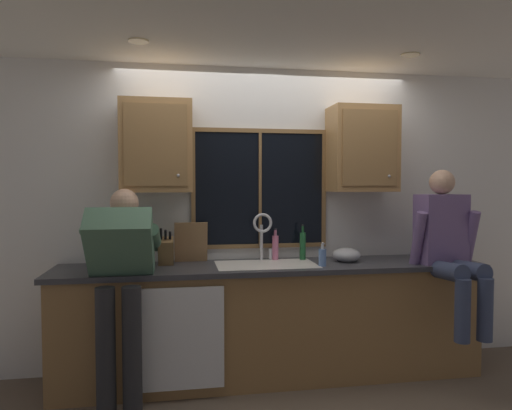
# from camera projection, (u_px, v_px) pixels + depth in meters

# --- Properties ---
(back_wall) EXTENTS (5.75, 0.12, 2.55)m
(back_wall) POSITION_uv_depth(u_px,v_px,m) (264.00, 217.00, 4.03)
(back_wall) COLOR silver
(back_wall) RESTS_ON floor
(ceiling_downlight_left) EXTENTS (0.14, 0.14, 0.01)m
(ceiling_downlight_left) POSITION_uv_depth(u_px,v_px,m) (138.00, 41.00, 3.15)
(ceiling_downlight_left) COLOR #FFEAB2
(ceiling_downlight_right) EXTENTS (0.14, 0.14, 0.01)m
(ceiling_downlight_right) POSITION_uv_depth(u_px,v_px,m) (410.00, 55.00, 3.49)
(ceiling_downlight_right) COLOR #FFEAB2
(window_glass) EXTENTS (1.10, 0.02, 0.95)m
(window_glass) POSITION_uv_depth(u_px,v_px,m) (260.00, 189.00, 3.94)
(window_glass) COLOR black
(window_frame_top) EXTENTS (1.17, 0.02, 0.04)m
(window_frame_top) POSITION_uv_depth(u_px,v_px,m) (260.00, 131.00, 3.91)
(window_frame_top) COLOR brown
(window_frame_bottom) EXTENTS (1.17, 0.02, 0.04)m
(window_frame_bottom) POSITION_uv_depth(u_px,v_px,m) (260.00, 246.00, 3.95)
(window_frame_bottom) COLOR brown
(window_frame_left) EXTENTS (0.03, 0.02, 0.95)m
(window_frame_left) POSITION_uv_depth(u_px,v_px,m) (193.00, 189.00, 3.84)
(window_frame_left) COLOR brown
(window_frame_right) EXTENTS (0.03, 0.02, 0.95)m
(window_frame_right) POSITION_uv_depth(u_px,v_px,m) (324.00, 189.00, 4.02)
(window_frame_right) COLOR brown
(window_mullion_center) EXTENTS (0.02, 0.02, 0.95)m
(window_mullion_center) POSITION_uv_depth(u_px,v_px,m) (260.00, 189.00, 3.93)
(window_mullion_center) COLOR brown
(lower_cabinet_run) EXTENTS (3.35, 0.58, 0.88)m
(lower_cabinet_run) POSITION_uv_depth(u_px,v_px,m) (272.00, 323.00, 3.72)
(lower_cabinet_run) COLOR olive
(lower_cabinet_run) RESTS_ON floor
(countertop) EXTENTS (3.41, 0.62, 0.04)m
(countertop) POSITION_uv_depth(u_px,v_px,m) (273.00, 267.00, 3.68)
(countertop) COLOR #38383D
(countertop) RESTS_ON lower_cabinet_run
(dishwasher_front) EXTENTS (0.60, 0.02, 0.74)m
(dishwasher_front) POSITION_uv_depth(u_px,v_px,m) (182.00, 339.00, 3.28)
(dishwasher_front) COLOR white
(upper_cabinet_left) EXTENTS (0.55, 0.36, 0.72)m
(upper_cabinet_left) POSITION_uv_depth(u_px,v_px,m) (157.00, 147.00, 3.62)
(upper_cabinet_left) COLOR #A87A47
(upper_cabinet_right) EXTENTS (0.55, 0.36, 0.72)m
(upper_cabinet_right) POSITION_uv_depth(u_px,v_px,m) (362.00, 149.00, 3.91)
(upper_cabinet_right) COLOR #A87A47
(sink) EXTENTS (0.80, 0.46, 0.21)m
(sink) POSITION_uv_depth(u_px,v_px,m) (266.00, 277.00, 3.68)
(sink) COLOR white
(sink) RESTS_ON lower_cabinet_run
(faucet) EXTENTS (0.18, 0.09, 0.40)m
(faucet) POSITION_uv_depth(u_px,v_px,m) (263.00, 231.00, 3.85)
(faucet) COLOR silver
(faucet) RESTS_ON countertop
(person_standing) EXTENTS (0.53, 0.70, 1.53)m
(person_standing) POSITION_uv_depth(u_px,v_px,m) (121.00, 272.00, 3.20)
(person_standing) COLOR #262628
(person_standing) RESTS_ON floor
(person_sitting_on_counter) EXTENTS (0.54, 0.62, 1.26)m
(person_sitting_on_counter) POSITION_uv_depth(u_px,v_px,m) (448.00, 242.00, 3.64)
(person_sitting_on_counter) COLOR #384260
(person_sitting_on_counter) RESTS_ON countertop
(knife_block) EXTENTS (0.12, 0.18, 0.32)m
(knife_block) POSITION_uv_depth(u_px,v_px,m) (166.00, 252.00, 3.64)
(knife_block) COLOR olive
(knife_block) RESTS_ON countertop
(cutting_board) EXTENTS (0.27, 0.09, 0.33)m
(cutting_board) POSITION_uv_depth(u_px,v_px,m) (191.00, 242.00, 3.79)
(cutting_board) COLOR #997047
(cutting_board) RESTS_ON countertop
(mixing_bowl) EXTENTS (0.24, 0.24, 0.12)m
(mixing_bowl) POSITION_uv_depth(u_px,v_px,m) (346.00, 255.00, 3.83)
(mixing_bowl) COLOR #B7B7BC
(mixing_bowl) RESTS_ON countertop
(soap_dispenser) EXTENTS (0.06, 0.07, 0.19)m
(soap_dispenser) POSITION_uv_depth(u_px,v_px,m) (322.00, 257.00, 3.60)
(soap_dispenser) COLOR #668CCC
(soap_dispenser) RESTS_ON countertop
(bottle_green_glass) EXTENTS (0.05, 0.05, 0.30)m
(bottle_green_glass) POSITION_uv_depth(u_px,v_px,m) (303.00, 245.00, 3.90)
(bottle_green_glass) COLOR #1E592D
(bottle_green_glass) RESTS_ON countertop
(bottle_tall_clear) EXTENTS (0.05, 0.05, 0.27)m
(bottle_tall_clear) POSITION_uv_depth(u_px,v_px,m) (275.00, 247.00, 3.91)
(bottle_tall_clear) COLOR pink
(bottle_tall_clear) RESTS_ON countertop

